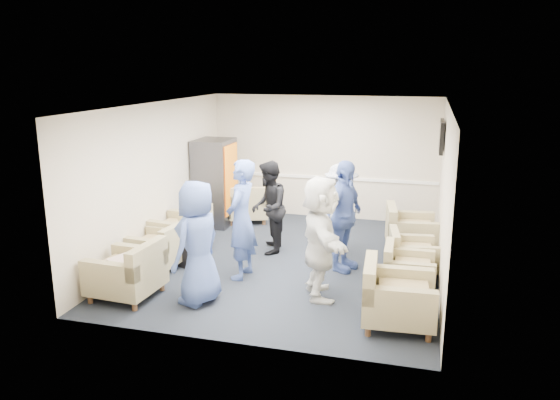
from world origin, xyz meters
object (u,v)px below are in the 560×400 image
(armchair_right_midfar, at_px, (410,255))
(armchair_left_near, at_px, (130,274))
(vending_machine, at_px, (215,182))
(person_mid_right, at_px, (343,216))
(person_mid_left, at_px, (241,220))
(person_back_left, at_px, (269,207))
(armchair_left_mid, at_px, (161,249))
(person_back_right, at_px, (341,209))
(armchair_left_far, at_px, (182,233))
(person_front_right, at_px, (320,238))
(armchair_right_midnear, at_px, (406,271))
(armchair_corner, at_px, (247,206))
(person_front_left, at_px, (198,243))
(armchair_right_near, at_px, (394,299))
(armchair_right_far, at_px, (408,232))

(armchair_right_midfar, bearing_deg, armchair_left_near, 109.99)
(vending_machine, relative_size, person_mid_right, 0.99)
(person_mid_left, bearing_deg, person_back_left, 179.32)
(armchair_right_midfar, distance_m, person_back_left, 2.60)
(armchair_left_mid, distance_m, person_back_right, 3.23)
(armchair_left_near, height_order, person_back_left, person_back_left)
(armchair_left_mid, relative_size, person_back_left, 0.53)
(vending_machine, distance_m, person_mid_left, 3.09)
(armchair_left_far, distance_m, person_mid_right, 2.99)
(person_front_right, bearing_deg, armchair_left_far, 47.59)
(armchair_right_midnear, relative_size, vending_machine, 0.42)
(armchair_corner, relative_size, vending_machine, 0.62)
(person_front_left, distance_m, person_back_left, 2.37)
(armchair_right_midfar, bearing_deg, armchair_left_far, 83.14)
(armchair_right_near, bearing_deg, person_front_right, 55.97)
(armchair_corner, bearing_deg, person_front_right, 102.76)
(armchair_right_near, distance_m, armchair_right_far, 3.09)
(armchair_left_near, relative_size, armchair_right_near, 0.99)
(vending_machine, distance_m, person_back_left, 2.14)
(armchair_left_far, distance_m, armchair_right_midnear, 4.05)
(armchair_left_mid, distance_m, person_back_left, 2.04)
(person_mid_left, bearing_deg, armchair_corner, -160.03)
(armchair_left_far, xyz_separation_m, armchair_right_midnear, (4.00, -0.65, -0.07))
(armchair_left_far, height_order, person_back_left, person_back_left)
(person_back_right, bearing_deg, armchair_right_midfar, -112.67)
(armchair_right_near, bearing_deg, armchair_corner, 35.90)
(armchair_left_mid, bearing_deg, armchair_right_midnear, 96.99)
(armchair_left_far, bearing_deg, armchair_left_near, 11.18)
(armchair_left_far, distance_m, person_front_left, 2.27)
(armchair_left_mid, bearing_deg, vending_machine, -173.46)
(person_back_left, bearing_deg, armchair_left_near, -40.90)
(armchair_left_mid, distance_m, person_mid_left, 1.59)
(armchair_corner, xyz_separation_m, vending_machine, (-0.57, -0.37, 0.57))
(person_back_left, bearing_deg, armchair_right_far, 95.40)
(person_mid_right, bearing_deg, person_back_right, 32.43)
(vending_machine, xyz_separation_m, person_back_left, (1.60, -1.42, -0.08))
(armchair_left_mid, bearing_deg, armchair_left_near, 11.41)
(armchair_left_mid, relative_size, person_front_left, 0.50)
(armchair_left_near, distance_m, armchair_corner, 4.28)
(armchair_right_midfar, height_order, person_front_right, person_front_right)
(person_mid_left, bearing_deg, armchair_right_midfar, 112.24)
(armchair_right_far, height_order, person_mid_left, person_mid_left)
(armchair_right_far, height_order, person_back_left, person_back_left)
(armchair_left_near, height_order, armchair_left_mid, armchair_left_near)
(person_front_right, bearing_deg, armchair_right_midfar, -61.12)
(armchair_right_midnear, bearing_deg, armchair_left_near, 107.90)
(armchair_right_midfar, distance_m, person_mid_left, 2.83)
(armchair_right_midnear, distance_m, person_back_right, 1.94)
(armchair_right_midnear, relative_size, person_mid_right, 0.41)
(person_mid_left, bearing_deg, armchair_right_midnear, 96.19)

